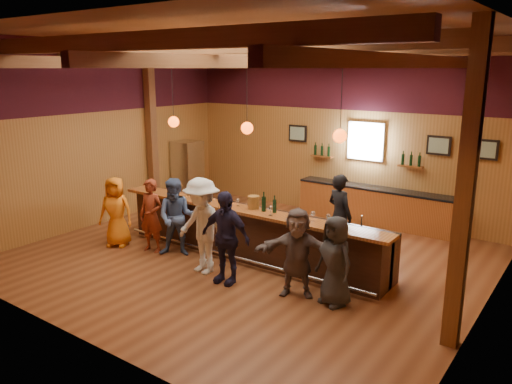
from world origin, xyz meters
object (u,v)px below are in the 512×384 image
back_bar_cabinet (374,206)px  ice_bucket (253,202)px  customer_denim (177,217)px  customer_white (202,226)px  stainless_fridge (188,172)px  customer_brown (297,252)px  bartender (340,215)px  customer_dark (335,261)px  customer_navy (225,237)px  customer_orange (116,212)px  bottle_a (264,204)px  bar_counter (252,232)px  customer_redvest (151,216)px

back_bar_cabinet → ice_bucket: bearing=-105.0°
customer_denim → customer_white: 1.11m
stainless_fridge → customer_brown: (5.83, -3.51, -0.12)m
bartender → stainless_fridge: bearing=6.6°
customer_dark → stainless_fridge: bearing=172.8°
customer_brown → bartender: (-0.27, 2.15, 0.09)m
stainless_fridge → customer_navy: size_ratio=1.04×
customer_orange → customer_dark: (5.22, 0.24, -0.01)m
customer_brown → bartender: 2.17m
customer_denim → ice_bucket: (1.49, 0.67, 0.41)m
back_bar_cabinet → bottle_a: size_ratio=10.23×
back_bar_cabinet → bartender: size_ratio=2.29×
customer_white → customer_dark: (2.67, 0.26, -0.17)m
bar_counter → ice_bucket: (0.18, -0.20, 0.72)m
customer_denim → bottle_a: customer_denim is taller
customer_dark → customer_white: bearing=-153.8°
bottle_a → customer_brown: bearing=-32.7°
stainless_fridge → ice_bucket: stainless_fridge is taller
customer_white → bottle_a: customer_white is taller
customer_white → customer_navy: bearing=-0.7°
bar_counter → ice_bucket: bearing=-49.4°
customer_orange → customer_navy: (3.19, -0.13, 0.09)m
customer_orange → ice_bucket: 3.20m
bar_counter → bartender: bearing=37.1°
stainless_fridge → bottle_a: 5.32m
customer_denim → customer_white: bearing=-51.1°
stainless_fridge → customer_dark: bearing=-27.8°
customer_orange → bartender: bartender is taller
bar_counter → stainless_fridge: 4.81m
customer_brown → customer_orange: bearing=156.5°
back_bar_cabinet → customer_dark: bearing=-75.1°
customer_denim → ice_bucket: bearing=-7.0°
customer_white → ice_bucket: 1.18m
customer_redvest → customer_navy: 2.32m
customer_navy → bar_counter: bearing=101.8°
bar_counter → customer_navy: 1.44m
stainless_fridge → customer_white: (3.84, -3.70, 0.03)m
bartender → back_bar_cabinet: bearing=-63.7°
stainless_fridge → bottle_a: size_ratio=4.60×
customer_redvest → customer_navy: size_ratio=0.91×
bar_counter → bottle_a: 0.91m
stainless_fridge → customer_orange: bearing=-70.5°
stainless_fridge → customer_brown: bearing=-31.0°
bar_counter → customer_denim: 1.61m
bartender → customer_white: bearing=74.1°
customer_orange → customer_brown: 4.53m
customer_navy → bottle_a: customer_navy is taller
customer_brown → customer_white: bearing=160.0°
bar_counter → stainless_fridge: bearing=149.2°
customer_redvest → customer_denim: customer_denim is taller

